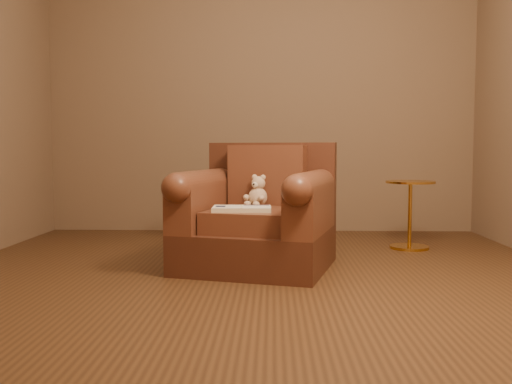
{
  "coord_description": "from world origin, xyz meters",
  "views": [
    {
      "loc": [
        0.11,
        -3.42,
        0.78
      ],
      "look_at": [
        0.01,
        0.22,
        0.5
      ],
      "focal_mm": 40.0,
      "sensor_mm": 36.0,
      "label": 1
    }
  ],
  "objects": [
    {
      "name": "guidebook",
      "position": [
        -0.08,
        0.11,
        0.41
      ],
      "size": [
        0.37,
        0.22,
        0.03
      ],
      "rotation": [
        0.0,
        0.0,
        0.02
      ],
      "color": "beige",
      "rests_on": "armchair"
    },
    {
      "name": "teddy_bear",
      "position": [
        0.01,
        0.39,
        0.48
      ],
      "size": [
        0.16,
        0.18,
        0.22
      ],
      "rotation": [
        0.0,
        0.0,
        -0.51
      ],
      "color": "#D3B293",
      "rests_on": "armchair"
    },
    {
      "name": "side_table",
      "position": [
        1.19,
        1.04,
        0.29
      ],
      "size": [
        0.38,
        0.38,
        0.53
      ],
      "color": "gold",
      "rests_on": "floor"
    },
    {
      "name": "armchair",
      "position": [
        0.02,
        0.31,
        0.32
      ],
      "size": [
        1.11,
        1.07,
        0.82
      ],
      "rotation": [
        0.0,
        0.0,
        -0.26
      ],
      "color": "#4A2518",
      "rests_on": "floor"
    },
    {
      "name": "floor",
      "position": [
        0.0,
        0.0,
        0.0
      ],
      "size": [
        4.0,
        4.0,
        0.0
      ],
      "primitive_type": "plane",
      "color": "#4F311B",
      "rests_on": "ground"
    }
  ]
}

